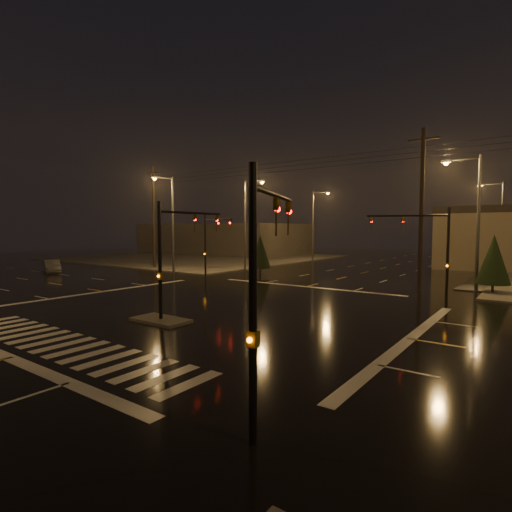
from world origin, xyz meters
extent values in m
plane|color=black|center=(0.00, 0.00, 0.00)|extent=(140.00, 140.00, 0.00)
cube|color=#4C4A44|center=(-30.00, 30.00, 0.06)|extent=(36.00, 36.00, 0.12)
cube|color=#4C4A44|center=(0.00, -4.00, 0.07)|extent=(3.00, 1.60, 0.15)
cube|color=beige|center=(0.00, -9.00, 0.01)|extent=(15.00, 2.60, 0.01)
cube|color=beige|center=(0.00, -11.00, 0.01)|extent=(16.00, 0.50, 0.01)
cube|color=beige|center=(0.00, 11.00, 0.01)|extent=(16.00, 0.50, 0.01)
cube|color=#3D3835|center=(-35.00, 42.00, 2.80)|extent=(30.00, 18.00, 5.60)
cylinder|color=black|center=(0.00, -4.00, 3.00)|extent=(0.18, 0.18, 6.00)
cylinder|color=black|center=(0.00, -1.75, 5.50)|extent=(0.12, 4.50, 0.12)
imported|color=#594707|center=(0.00, 0.27, 5.45)|extent=(0.16, 0.20, 1.00)
cube|color=#594707|center=(0.00, -4.00, 2.30)|extent=(0.25, 0.18, 0.35)
cylinder|color=black|center=(10.50, 10.50, 3.00)|extent=(0.18, 0.18, 6.00)
cylinder|color=black|center=(8.15, 9.64, 5.50)|extent=(4.74, 1.82, 0.12)
imported|color=#594707|center=(6.04, 8.88, 5.45)|extent=(0.24, 0.22, 1.00)
cube|color=#594707|center=(10.50, 10.50, 2.30)|extent=(0.25, 0.18, 0.35)
cylinder|color=black|center=(-10.50, 10.50, 3.00)|extent=(0.18, 0.18, 6.00)
cylinder|color=black|center=(-8.15, 9.64, 5.50)|extent=(4.74, 1.82, 0.12)
imported|color=#594707|center=(-6.04, 8.88, 5.45)|extent=(0.24, 0.22, 1.00)
cube|color=#594707|center=(-10.50, 10.50, 2.30)|extent=(0.25, 0.18, 0.35)
cylinder|color=black|center=(10.50, -10.50, 3.00)|extent=(0.18, 0.18, 6.00)
cylinder|color=black|center=(9.82, -8.62, 5.50)|extent=(1.48, 3.80, 0.12)
imported|color=#594707|center=(9.20, -6.93, 5.45)|extent=(0.22, 0.24, 1.00)
cube|color=#594707|center=(10.50, -10.50, 2.30)|extent=(0.25, 0.18, 0.35)
cylinder|color=#38383A|center=(-11.50, 18.00, 5.00)|extent=(0.24, 0.24, 10.00)
cylinder|color=#38383A|center=(-10.30, 18.00, 9.80)|extent=(2.40, 0.14, 0.14)
cube|color=#38383A|center=(-9.20, 18.00, 9.75)|extent=(0.70, 0.30, 0.18)
sphere|color=orange|center=(-9.20, 18.00, 9.62)|extent=(0.32, 0.32, 0.32)
cylinder|color=#38383A|center=(-11.50, 34.00, 5.00)|extent=(0.24, 0.24, 10.00)
cylinder|color=#38383A|center=(-10.30, 34.00, 9.80)|extent=(2.40, 0.14, 0.14)
cube|color=#38383A|center=(-9.20, 34.00, 9.75)|extent=(0.70, 0.30, 0.18)
sphere|color=orange|center=(-9.20, 34.00, 9.62)|extent=(0.32, 0.32, 0.32)
cylinder|color=#38383A|center=(11.50, 16.00, 5.00)|extent=(0.24, 0.24, 10.00)
cylinder|color=#38383A|center=(10.30, 16.00, 9.80)|extent=(2.40, 0.14, 0.14)
cube|color=#38383A|center=(9.20, 16.00, 9.75)|extent=(0.70, 0.30, 0.18)
sphere|color=orange|center=(9.20, 16.00, 9.62)|extent=(0.32, 0.32, 0.32)
cylinder|color=#38383A|center=(11.50, 36.00, 5.00)|extent=(0.24, 0.24, 10.00)
cylinder|color=#38383A|center=(10.30, 36.00, 9.80)|extent=(2.40, 0.14, 0.14)
cube|color=#38383A|center=(9.20, 36.00, 9.75)|extent=(0.70, 0.30, 0.18)
sphere|color=orange|center=(9.20, 36.00, 9.62)|extent=(0.32, 0.32, 0.32)
cylinder|color=#38383A|center=(-16.00, 11.50, 5.00)|extent=(0.24, 0.24, 10.00)
cylinder|color=#38383A|center=(-16.00, 10.30, 9.80)|extent=(0.14, 2.40, 0.14)
cube|color=#38383A|center=(-16.00, 9.20, 9.75)|extent=(0.30, 0.70, 0.18)
sphere|color=orange|center=(-16.00, 9.20, 9.62)|extent=(0.32, 0.32, 0.32)
cylinder|color=black|center=(-22.00, 14.00, 6.00)|extent=(0.32, 0.32, 12.00)
cube|color=black|center=(-22.00, 14.00, 11.20)|extent=(2.20, 0.12, 0.12)
cylinder|color=black|center=(8.00, 14.00, 6.00)|extent=(0.32, 0.32, 12.00)
cube|color=black|center=(8.00, 14.00, 11.20)|extent=(2.20, 0.12, 0.12)
cylinder|color=black|center=(12.58, 15.74, 0.35)|extent=(0.18, 0.18, 0.70)
cone|color=black|center=(12.58, 15.74, 2.48)|extent=(2.28, 2.28, 3.56)
cylinder|color=black|center=(-7.75, 15.62, 0.35)|extent=(0.18, 0.18, 0.70)
cone|color=black|center=(-7.75, 15.62, 2.39)|extent=(2.16, 2.16, 3.37)
imported|color=#515358|center=(-27.01, 4.37, 0.69)|extent=(4.41, 2.94, 1.37)
camera|label=1|loc=(15.42, -17.20, 4.62)|focal=28.00mm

